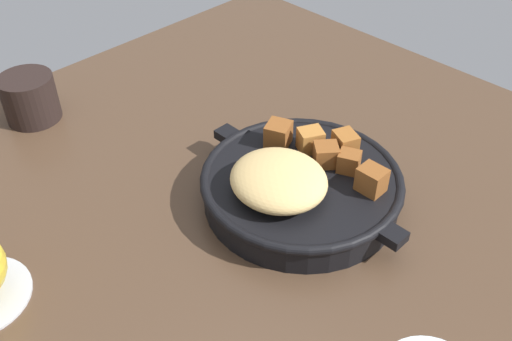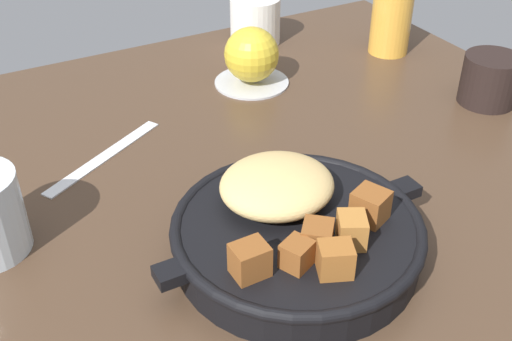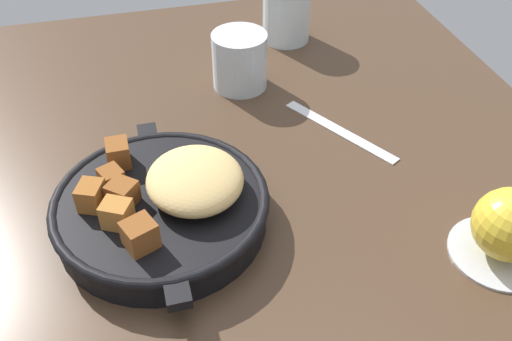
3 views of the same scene
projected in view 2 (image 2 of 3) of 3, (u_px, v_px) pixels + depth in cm
name	position (u px, v px, depth cm)	size (l,w,h in cm)	color
ground_plane	(238.00, 235.00, 65.57)	(104.10, 96.39, 2.40)	#473323
cast_iron_skillet	(295.00, 229.00, 60.12)	(28.40, 24.07, 7.57)	black
saucer_plate	(252.00, 81.00, 91.40)	(10.71, 10.71, 0.60)	#B7BABF
red_apple	(252.00, 54.00, 89.02)	(7.76, 7.76, 7.76)	gold
butter_knife	(104.00, 156.00, 75.39)	(18.53, 1.60, 0.36)	silver
coffee_mug_dark	(490.00, 80.00, 85.06)	(7.64, 7.64, 6.68)	black
juice_glass_amber	(391.00, 23.00, 98.07)	(6.19, 6.19, 9.54)	gold
ceramic_mug_white	(255.00, 20.00, 101.80)	(8.02, 8.02, 7.40)	silver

